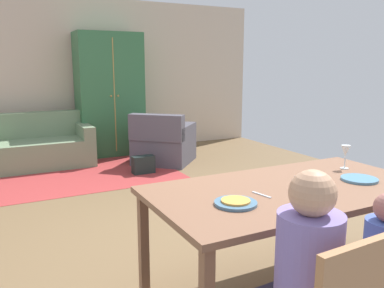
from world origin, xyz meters
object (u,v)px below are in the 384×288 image
object	(u,v)px
wine_glass	(346,152)
couch	(35,147)
armoire	(110,95)
person_child	(376,281)
dining_table	(291,196)
armchair	(163,143)
plate_near_man	(236,203)
plate_near_child	(311,193)
plate_near_woman	(359,179)
handbag	(143,165)

from	to	relation	value
wine_glass	couch	bearing A→B (deg)	112.94
armoire	person_child	bearing A→B (deg)	-91.57
dining_table	couch	xyz separation A→B (m)	(-1.16, 4.54, -0.39)
armchair	person_child	bearing A→B (deg)	-98.88
plate_near_man	plate_near_child	size ratio (longest dim) A/B	1.00
plate_near_child	wine_glass	world-z (taller)	wine_glass
plate_near_woman	plate_near_child	bearing A→B (deg)	-171.31
armchair	plate_near_man	bearing A→B (deg)	-107.22
plate_near_man	wine_glass	bearing A→B (deg)	13.95
wine_glass	armoire	bearing A→B (deg)	96.53
armchair	handbag	xyz separation A→B (m)	(-0.51, -0.46, -0.19)
wine_glass	armchair	bearing A→B (deg)	89.71
person_child	couch	xyz separation A→B (m)	(-1.16, 5.22, -0.13)
plate_near_man	plate_near_woman	distance (m)	1.05
person_child	armchair	distance (m)	4.58
dining_table	armoire	size ratio (longest dim) A/B	0.91
wine_glass	couch	distance (m)	4.77
plate_near_woman	armchair	bearing A→B (deg)	87.38
handbag	plate_near_man	bearing A→B (deg)	-101.52
dining_table	handbag	distance (m)	3.43
plate_near_child	handbag	size ratio (longest dim) A/B	0.78
dining_table	plate_near_woman	xyz separation A→B (m)	(0.52, -0.10, 0.07)
person_child	handbag	world-z (taller)	person_child
dining_table	wine_glass	xyz separation A→B (m)	(0.68, 0.18, 0.20)
armchair	armoire	size ratio (longest dim) A/B	0.58
armchair	plate_near_child	bearing A→B (deg)	-99.93
wine_glass	couch	size ratio (longest dim) A/B	0.11
dining_table	plate_near_child	xyz separation A→B (m)	(-0.00, -0.18, 0.07)
couch	armoire	xyz separation A→B (m)	(1.31, 0.32, 0.75)
plate_near_child	armoire	bearing A→B (deg)	88.31
dining_table	plate_near_man	bearing A→B (deg)	-167.08
plate_near_man	wine_glass	xyz separation A→B (m)	(1.21, 0.30, 0.12)
couch	handbag	distance (m)	1.79
couch	plate_near_man	bearing A→B (deg)	-82.22
plate_near_child	couch	distance (m)	4.88
armoire	handbag	world-z (taller)	armoire
person_child	armoire	world-z (taller)	armoire
armoire	couch	bearing A→B (deg)	-166.09
dining_table	armchair	size ratio (longest dim) A/B	1.57
armoire	plate_near_woman	bearing A→B (deg)	-85.69
dining_table	couch	distance (m)	4.70
armchair	armoire	xyz separation A→B (m)	(-0.55, 1.02, 0.73)
wine_glass	armchair	distance (m)	3.70
person_child	handbag	xyz separation A→B (m)	(0.19, 4.07, -0.30)
armchair	handbag	size ratio (longest dim) A/B	3.78
plate_near_man	armoire	world-z (taller)	armoire
plate_near_woman	couch	xyz separation A→B (m)	(-1.68, 4.64, -0.47)
plate_near_woman	couch	bearing A→B (deg)	109.94
dining_table	person_child	distance (m)	0.74
person_child	couch	distance (m)	5.35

